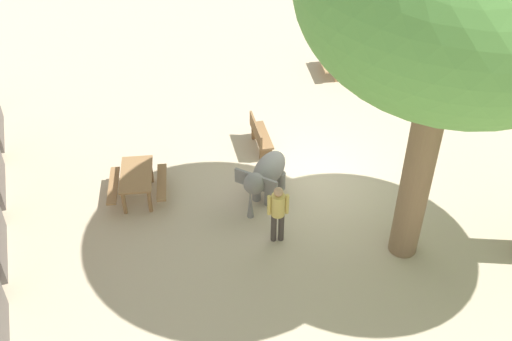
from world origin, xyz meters
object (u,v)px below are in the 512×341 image
person_handler (278,210)px  picnic_table_far (342,57)px  wooden_bench (260,135)px  picnic_table_near (137,179)px  elephant (266,175)px

person_handler → picnic_table_far: person_handler is taller
wooden_bench → picnic_table_near: size_ratio=0.80×
person_handler → picnic_table_near: size_ratio=0.91×
wooden_bench → picnic_table_far: size_ratio=0.82×
picnic_table_near → person_handler: bearing=-120.1°
elephant → person_handler: size_ratio=1.02×
person_handler → picnic_table_far: (7.02, -4.94, -0.36)m
elephant → picnic_table_far: (5.47, -4.69, -0.19)m
elephant → wooden_bench: (2.12, -0.56, -0.31)m
wooden_bench → person_handler: bearing=-6.4°
picnic_table_near → picnic_table_far: same height
elephant → picnic_table_near: bearing=-62.2°
elephant → picnic_table_far: 7.20m
wooden_bench → picnic_table_near: (-1.01, 3.69, 0.12)m
elephant → person_handler: 1.58m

